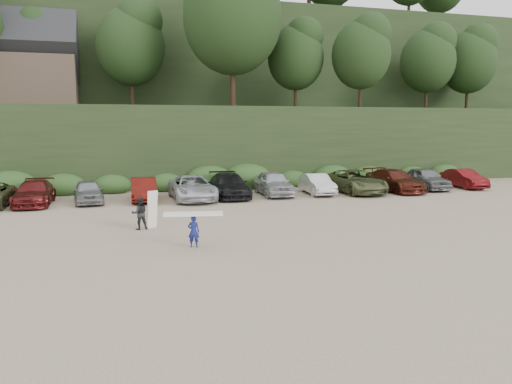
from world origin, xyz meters
name	(u,v)px	position (x,y,z in m)	size (l,w,h in m)	color
ground	(245,231)	(0.00, 0.00, 0.00)	(120.00, 120.00, 0.00)	tan
hillside_backdrop	(159,64)	(-0.26, 35.93, 11.22)	(90.00, 41.50, 28.00)	black
parked_cars	(218,186)	(0.92, 10.12, 0.74)	(39.82, 5.92, 1.61)	silver
child_surfer	(194,224)	(-2.58, -2.20, 0.91)	(2.30, 1.00, 1.34)	navy
adult_surfer	(141,213)	(-4.33, 1.71, 0.74)	(1.21, 0.63, 1.72)	black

